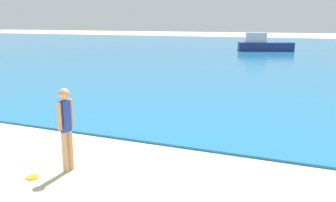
{
  "coord_description": "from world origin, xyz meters",
  "views": [
    {
      "loc": [
        2.62,
        2.53,
        2.94
      ],
      "look_at": [
        -0.55,
        10.13,
        1.1
      ],
      "focal_mm": 38.38,
      "sensor_mm": 36.0,
      "label": 1
    }
  ],
  "objects": [
    {
      "name": "water",
      "position": [
        0.0,
        40.07,
        0.03
      ],
      "size": [
        160.0,
        60.0,
        0.06
      ],
      "primitive_type": "cube",
      "color": "#1E6B9E",
      "rests_on": "ground"
    },
    {
      "name": "person_standing",
      "position": [
        -1.82,
        7.99,
        0.96
      ],
      "size": [
        0.22,
        0.38,
        1.68
      ],
      "rotation": [
        0.0,
        0.0,
        1.44
      ],
      "color": "tan",
      "rests_on": "ground"
    },
    {
      "name": "frisbee",
      "position": [
        -2.24,
        7.43,
        0.01
      ],
      "size": [
        0.24,
        0.24,
        0.03
      ],
      "primitive_type": "cylinder",
      "color": "orange",
      "rests_on": "ground"
    },
    {
      "name": "boat_far",
      "position": [
        -2.42,
        39.26,
        0.68
      ],
      "size": [
        5.51,
        3.26,
        1.79
      ],
      "rotation": [
        0.0,
        0.0,
        0.32
      ],
      "color": "navy",
      "rests_on": "water"
    }
  ]
}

